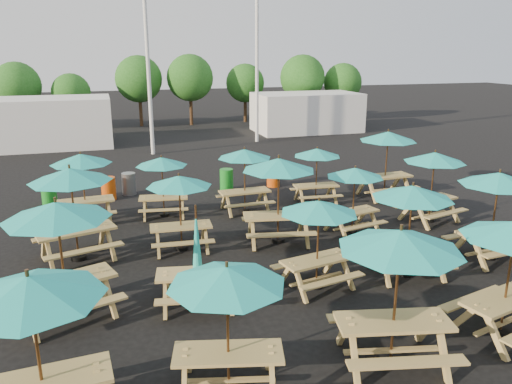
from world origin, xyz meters
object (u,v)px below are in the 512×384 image
object	(u,v)px
picnic_unit_11	(245,158)
waste_bin_4	(273,176)
picnic_unit_19	(388,141)
picnic_unit_3	(81,163)
picnic_unit_10	(279,170)
picnic_unit_2	(71,181)
picnic_unit_14	(355,177)
picnic_unit_9	(319,213)
picnic_unit_13	(412,198)
picnic_unit_4	(227,285)
picnic_unit_7	(162,165)
picnic_unit_0	(30,298)
picnic_unit_17	(498,185)
waste_bin_2	(129,184)
waste_bin_1	(109,188)
waste_bin_0	(49,193)
waste_bin_3	(227,179)
picnic_unit_6	(179,186)
picnic_unit_1	(57,218)
picnic_unit_18	(434,162)
picnic_unit_8	(400,249)
picnic_unit_5	(198,265)
picnic_unit_15	(317,156)

from	to	relation	value
picnic_unit_11	waste_bin_4	distance (m)	3.77
picnic_unit_19	picnic_unit_3	bearing A→B (deg)	176.09
picnic_unit_10	picnic_unit_2	bearing A→B (deg)	-173.15
picnic_unit_14	waste_bin_4	bearing A→B (deg)	83.90
picnic_unit_9	picnic_unit_19	bearing A→B (deg)	37.06
picnic_unit_11	picnic_unit_2	bearing A→B (deg)	-155.53
picnic_unit_13	picnic_unit_2	bearing A→B (deg)	163.30
picnic_unit_4	picnic_unit_19	world-z (taller)	picnic_unit_19
picnic_unit_7	picnic_unit_11	xyz separation A→B (m)	(2.77, -0.27, 0.14)
picnic_unit_0	picnic_unit_11	bearing A→B (deg)	53.73
picnic_unit_2	picnic_unit_17	bearing A→B (deg)	-32.94
picnic_unit_0	waste_bin_2	xyz separation A→B (m)	(1.92, 12.49, -1.71)
picnic_unit_4	waste_bin_4	distance (m)	13.03
picnic_unit_3	waste_bin_1	xyz separation A→B (m)	(0.76, 2.48, -1.54)
picnic_unit_9	waste_bin_0	xyz separation A→B (m)	(-6.63, 8.94, -1.43)
waste_bin_4	picnic_unit_3	bearing A→B (deg)	-161.43
picnic_unit_0	waste_bin_3	size ratio (longest dim) A/B	2.93
picnic_unit_14	waste_bin_2	bearing A→B (deg)	123.28
picnic_unit_13	picnic_unit_14	xyz separation A→B (m)	(0.14, 3.13, -0.23)
picnic_unit_0	picnic_unit_6	bearing A→B (deg)	60.04
picnic_unit_2	picnic_unit_13	size ratio (longest dim) A/B	1.12
picnic_unit_1	picnic_unit_2	size ratio (longest dim) A/B	1.03
picnic_unit_17	picnic_unit_18	bearing A→B (deg)	78.91
picnic_unit_17	waste_bin_1	xyz separation A→B (m)	(-9.69, 8.76, -1.64)
picnic_unit_1	picnic_unit_8	world-z (taller)	same
waste_bin_3	picnic_unit_7	bearing A→B (deg)	-137.44
waste_bin_1	waste_bin_3	size ratio (longest dim) A/B	1.00
picnic_unit_4	picnic_unit_7	world-z (taller)	picnic_unit_4
picnic_unit_13	picnic_unit_11	bearing A→B (deg)	118.46
picnic_unit_17	picnic_unit_6	bearing A→B (deg)	153.35
picnic_unit_4	picnic_unit_18	xyz separation A→B (m)	(8.36, 6.34, 0.06)
waste_bin_2	waste_bin_3	distance (m)	3.81
picnic_unit_11	waste_bin_4	size ratio (longest dim) A/B	2.60
picnic_unit_13	picnic_unit_18	xyz separation A→B (m)	(3.04, 3.32, -0.01)
picnic_unit_1	picnic_unit_7	distance (m)	6.72
picnic_unit_3	picnic_unit_14	size ratio (longest dim) A/B	1.11
picnic_unit_6	picnic_unit_19	xyz separation A→B (m)	(8.24, 2.96, 0.32)
picnic_unit_10	waste_bin_4	bearing A→B (deg)	82.84
picnic_unit_3	picnic_unit_13	bearing A→B (deg)	-44.90
picnic_unit_5	picnic_unit_10	xyz separation A→B (m)	(2.92, 3.02, 1.22)
picnic_unit_13	picnic_unit_17	xyz separation A→B (m)	(2.73, 0.23, 0.06)
picnic_unit_2	picnic_unit_17	xyz separation A→B (m)	(10.60, -3.18, -0.11)
picnic_unit_15	waste_bin_0	world-z (taller)	picnic_unit_15
picnic_unit_3	picnic_unit_18	xyz separation A→B (m)	(10.76, -3.19, 0.03)
waste_bin_1	picnic_unit_2	bearing A→B (deg)	-99.30
waste_bin_3	picnic_unit_3	bearing A→B (deg)	-154.92
picnic_unit_15	waste_bin_1	world-z (taller)	picnic_unit_15
picnic_unit_15	waste_bin_3	size ratio (longest dim) A/B	2.40
picnic_unit_11	waste_bin_0	distance (m)	7.33
picnic_unit_1	picnic_unit_4	size ratio (longest dim) A/B	1.19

